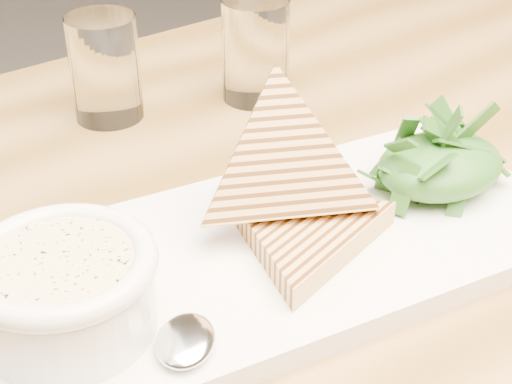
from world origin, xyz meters
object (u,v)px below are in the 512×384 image
platter (270,254)px  glass_far (256,50)px  glass_near (105,68)px  soup_bowl (67,300)px  table_top (304,267)px

platter → glass_far: glass_far is taller
glass_far → glass_near: bearing=165.7°
platter → soup_bowl: bearing=-176.3°
platter → table_top: bearing=8.5°
table_top → soup_bowl: 0.19m
soup_bowl → glass_far: glass_far is taller
platter → soup_bowl: soup_bowl is taller
table_top → glass_far: glass_far is taller
soup_bowl → glass_far: bearing=41.6°
glass_near → glass_far: (0.14, -0.04, 0.00)m
soup_bowl → glass_far: 0.38m
glass_near → table_top: bearing=-80.8°
glass_near → glass_far: 0.15m
table_top → glass_far: (0.10, 0.24, 0.07)m
platter → soup_bowl: 0.15m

